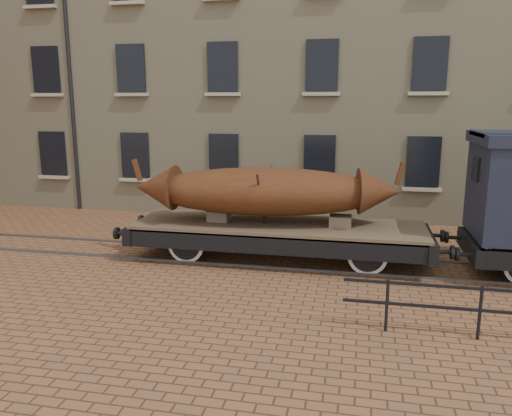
# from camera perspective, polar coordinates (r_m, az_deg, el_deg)

# --- Properties ---
(ground) EXTENTS (90.00, 90.00, 0.00)m
(ground) POSITION_cam_1_polar(r_m,az_deg,el_deg) (13.57, 1.06, -5.87)
(ground) COLOR brown
(warehouse_cream) EXTENTS (40.00, 10.19, 14.00)m
(warehouse_cream) POSITION_cam_1_polar(r_m,az_deg,el_deg) (22.87, 13.98, 18.76)
(warehouse_cream) COLOR #BDB289
(warehouse_cream) RESTS_ON ground
(rail_track) EXTENTS (30.00, 1.52, 0.06)m
(rail_track) POSITION_cam_1_polar(r_m,az_deg,el_deg) (13.56, 1.06, -5.75)
(rail_track) COLOR #59595E
(rail_track) RESTS_ON ground
(flatcar_wagon) EXTENTS (8.62, 2.34, 1.30)m
(flatcar_wagon) POSITION_cam_1_polar(r_m,az_deg,el_deg) (13.29, 2.54, -2.63)
(flatcar_wagon) COLOR brown
(flatcar_wagon) RESTS_ON ground
(iron_boat) EXTENTS (7.12, 2.55, 1.68)m
(iron_boat) POSITION_cam_1_polar(r_m,az_deg,el_deg) (13.12, 1.01, 1.96)
(iron_boat) COLOR #522C0F
(iron_boat) RESTS_ON flatcar_wagon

